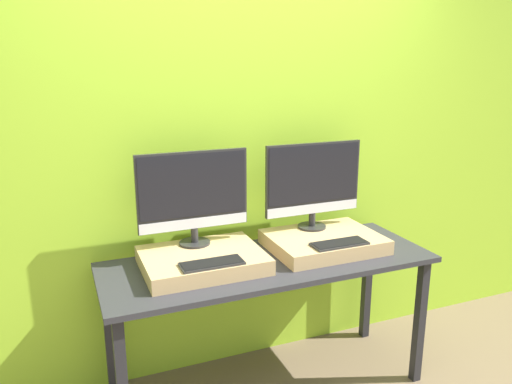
# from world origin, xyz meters

# --- Properties ---
(wall_back) EXTENTS (8.00, 0.04, 2.60)m
(wall_back) POSITION_xyz_m (0.00, 0.72, 1.30)
(wall_back) COLOR #9ED12D
(wall_back) RESTS_ON ground_plane
(workbench) EXTENTS (1.80, 0.65, 0.80)m
(workbench) POSITION_xyz_m (0.00, 0.32, 0.71)
(workbench) COLOR #2D2D33
(workbench) RESTS_ON ground_plane
(wooden_riser_left) EXTENTS (0.62, 0.48, 0.08)m
(wooden_riser_left) POSITION_xyz_m (-0.36, 0.36, 0.84)
(wooden_riser_left) COLOR tan
(wooden_riser_left) RESTS_ON workbench
(monitor_left) EXTENTS (0.60, 0.17, 0.51)m
(monitor_left) POSITION_xyz_m (-0.36, 0.51, 1.16)
(monitor_left) COLOR #282828
(monitor_left) RESTS_ON wooden_riser_left
(keyboard_left) EXTENTS (0.31, 0.12, 0.01)m
(keyboard_left) POSITION_xyz_m (-0.36, 0.20, 0.88)
(keyboard_left) COLOR #2D2D2D
(keyboard_left) RESTS_ON wooden_riser_left
(wooden_riser_right) EXTENTS (0.62, 0.48, 0.08)m
(wooden_riser_right) POSITION_xyz_m (0.36, 0.36, 0.84)
(wooden_riser_right) COLOR tan
(wooden_riser_right) RESTS_ON workbench
(monitor_right) EXTENTS (0.60, 0.17, 0.51)m
(monitor_right) POSITION_xyz_m (0.36, 0.51, 1.16)
(monitor_right) COLOR #282828
(monitor_right) RESTS_ON wooden_riser_right
(keyboard_right) EXTENTS (0.31, 0.12, 0.01)m
(keyboard_right) POSITION_xyz_m (0.36, 0.20, 0.88)
(keyboard_right) COLOR #2D2D2D
(keyboard_right) RESTS_ON wooden_riser_right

